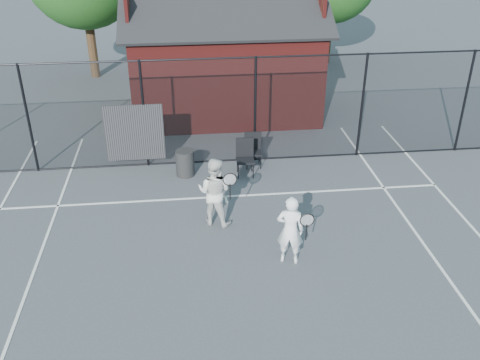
{
  "coord_description": "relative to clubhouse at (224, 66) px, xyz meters",
  "views": [
    {
      "loc": [
        -0.92,
        -8.59,
        6.75
      ],
      "look_at": [
        0.23,
        1.81,
        1.1
      ],
      "focal_mm": 40.0,
      "sensor_mm": 36.0,
      "label": 1
    }
  ],
  "objects": [
    {
      "name": "fence",
      "position": [
        -0.8,
        -4.0,
        -0.16
      ],
      "size": [
        22.04,
        3.0,
        3.0
      ],
      "color": "black",
      "rests_on": "ground"
    },
    {
      "name": "waste_bin",
      "position": [
        -1.47,
        -4.71,
        -1.25
      ],
      "size": [
        0.56,
        0.56,
        0.72
      ],
      "primitive_type": "cylinder",
      "rotation": [
        0.0,
        0.0,
        0.14
      ],
      "color": "black",
      "rests_on": "ground"
    },
    {
      "name": "clubhouse",
      "position": [
        0.0,
        0.0,
        0.0
      ],
      "size": [
        6.5,
        4.36,
        4.19
      ],
      "color": "#5E1816",
      "rests_on": "ground"
    },
    {
      "name": "ground",
      "position": [
        -0.5,
        -9.0,
        -1.61
      ],
      "size": [
        80.0,
        80.0,
        0.0
      ],
      "primitive_type": "plane",
      "color": "#41444A",
      "rests_on": "ground"
    },
    {
      "name": "chair_right",
      "position": [
        0.13,
        -4.9,
        -1.11
      ],
      "size": [
        0.49,
        0.51,
        0.99
      ],
      "primitive_type": "cube",
      "rotation": [
        0.0,
        0.0,
        -0.03
      ],
      "color": "black",
      "rests_on": "ground"
    },
    {
      "name": "player_back",
      "position": [
        -0.84,
        -7.14,
        -0.79
      ],
      "size": [
        0.97,
        0.88,
        1.63
      ],
      "color": "white",
      "rests_on": "ground"
    },
    {
      "name": "chair_left",
      "position": [
        0.41,
        -4.4,
        -1.14
      ],
      "size": [
        0.47,
        0.49,
        0.94
      ],
      "primitive_type": "cube",
      "rotation": [
        0.0,
        0.0,
        -0.04
      ],
      "color": "black",
      "rests_on": "ground"
    },
    {
      "name": "court_lines",
      "position": [
        -0.5,
        -10.32,
        -1.6
      ],
      "size": [
        11.02,
        18.0,
        0.01
      ],
      "color": "silver",
      "rests_on": "ground"
    },
    {
      "name": "player_front",
      "position": [
        0.57,
        -8.79,
        -0.84
      ],
      "size": [
        0.72,
        0.57,
        1.52
      ],
      "color": "white",
      "rests_on": "ground"
    }
  ]
}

